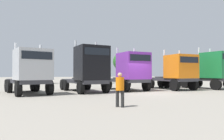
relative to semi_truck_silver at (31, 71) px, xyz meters
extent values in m
plane|color=gray|center=(8.80, -2.64, -1.81)|extent=(200.00, 200.00, 0.00)
cube|color=#333338|center=(-0.25, 1.07, -0.82)|extent=(3.49, 6.33, 0.30)
cube|color=#B7BABF|center=(0.15, -0.63, 0.46)|extent=(2.90, 2.97, 2.26)
cube|color=black|center=(0.43, -1.87, 1.07)|extent=(2.06, 0.51, 0.55)
cylinder|color=silver|center=(0.76, 0.94, 0.76)|extent=(0.22, 0.22, 2.86)
cylinder|color=silver|center=(-1.09, 0.52, 0.76)|extent=(0.22, 0.22, 2.86)
cylinder|color=#333338|center=(-0.54, 2.35, -0.61)|extent=(1.32, 1.32, 0.12)
cylinder|color=black|center=(1.34, -0.92, -1.27)|extent=(0.59, 1.14, 1.09)
cylinder|color=black|center=(-0.80, -1.42, -1.27)|extent=(0.59, 1.14, 1.09)
cylinder|color=black|center=(0.51, 2.68, -1.27)|extent=(0.59, 1.14, 1.09)
cylinder|color=black|center=(-1.63, 2.18, -1.27)|extent=(0.59, 1.14, 1.09)
cylinder|color=black|center=(0.27, 3.75, -1.27)|extent=(0.59, 1.14, 1.09)
cylinder|color=black|center=(-1.88, 3.25, -1.27)|extent=(0.59, 1.14, 1.09)
cube|color=#333338|center=(4.45, 1.36, -0.89)|extent=(2.93, 6.59, 0.30)
cube|color=black|center=(4.69, -0.69, 0.66)|extent=(2.65, 2.51, 2.78)
cube|color=black|center=(4.82, -1.83, 1.52)|extent=(2.09, 0.29, 0.55)
cylinder|color=silver|center=(5.49, 0.68, 0.96)|extent=(0.20, 0.20, 3.38)
cylinder|color=silver|center=(3.60, 0.46, 0.96)|extent=(0.20, 0.20, 3.38)
cylinder|color=#333338|center=(4.28, 2.75, -0.68)|extent=(1.22, 1.22, 0.12)
cylinder|color=black|center=(5.83, -0.98, -1.30)|extent=(0.47, 1.06, 1.03)
cylinder|color=black|center=(3.65, -1.24, -1.30)|extent=(0.47, 1.06, 1.03)
cylinder|color=black|center=(5.36, 3.06, -1.30)|extent=(0.47, 1.06, 1.03)
cylinder|color=black|center=(3.17, 2.80, -1.30)|extent=(0.47, 1.06, 1.03)
cylinder|color=black|center=(5.23, 4.15, -1.30)|extent=(0.47, 1.06, 1.03)
cylinder|color=black|center=(3.04, 3.90, -1.30)|extent=(0.47, 1.06, 1.03)
cube|color=#333338|center=(8.68, 1.56, -0.86)|extent=(2.63, 6.01, 0.30)
cube|color=purple|center=(8.81, -0.16, 0.50)|extent=(2.57, 2.57, 2.41)
cube|color=black|center=(8.90, -1.38, 1.18)|extent=(2.10, 0.20, 0.55)
cylinder|color=silver|center=(9.66, 1.25, 0.80)|extent=(0.19, 0.19, 3.01)
cylinder|color=silver|center=(7.76, 1.11, 0.80)|extent=(0.19, 0.19, 3.01)
cylinder|color=#333338|center=(8.59, 2.85, -0.65)|extent=(1.18, 1.18, 0.12)
cylinder|color=black|center=(9.95, -0.58, -1.29)|extent=(0.43, 1.07, 1.05)
cylinder|color=black|center=(7.75, -0.74, -1.29)|extent=(0.43, 1.07, 1.05)
cylinder|color=black|center=(9.68, 2.97, -1.29)|extent=(0.43, 1.07, 1.05)
cylinder|color=black|center=(7.49, 2.81, -1.29)|extent=(0.43, 1.07, 1.05)
cylinder|color=black|center=(9.60, 4.07, -1.29)|extent=(0.43, 1.07, 1.05)
cylinder|color=black|center=(7.41, 3.90, -1.29)|extent=(0.43, 1.07, 1.05)
cube|color=#333338|center=(13.46, 1.01, -0.79)|extent=(2.33, 6.37, 0.30)
cube|color=orange|center=(13.51, -1.01, 0.47)|extent=(2.45, 2.34, 2.24)
cube|color=black|center=(13.53, -2.17, 1.07)|extent=(2.10, 0.08, 0.55)
cylinder|color=silver|center=(14.43, 0.31, 0.77)|extent=(0.18, 0.18, 2.84)
cylinder|color=silver|center=(12.53, 0.27, 0.77)|extent=(0.18, 0.18, 2.84)
cylinder|color=#333338|center=(13.43, 2.40, -0.58)|extent=(1.12, 1.12, 0.12)
cylinder|color=black|center=(14.61, -1.43, -1.25)|extent=(0.37, 1.12, 1.12)
cylinder|color=black|center=(12.41, -1.47, -1.25)|extent=(0.37, 1.12, 1.12)
cylinder|color=black|center=(14.53, 2.60, -1.25)|extent=(0.37, 1.12, 1.12)
cylinder|color=black|center=(12.33, 2.55, -1.25)|extent=(0.37, 1.12, 1.12)
cylinder|color=black|center=(14.51, 3.70, -1.25)|extent=(0.37, 1.12, 1.12)
cylinder|color=black|center=(12.31, 3.65, -1.25)|extent=(0.37, 1.12, 1.12)
cube|color=#333338|center=(17.65, 0.48, -0.81)|extent=(3.10, 6.31, 0.30)
cube|color=#197238|center=(17.92, -1.24, 0.66)|extent=(2.76, 2.89, 2.64)
cylinder|color=silver|center=(18.64, 0.31, 0.96)|extent=(0.21, 0.21, 3.24)
cylinder|color=silver|center=(16.76, 0.02, 0.96)|extent=(0.21, 0.21, 3.24)
cylinder|color=#333338|center=(17.44, 1.80, -0.60)|extent=(1.26, 1.26, 0.12)
cylinder|color=black|center=(16.92, -1.98, -1.26)|extent=(0.52, 1.15, 1.11)
cylinder|color=black|center=(18.52, 2.06, -1.26)|extent=(0.52, 1.15, 1.11)
cylinder|color=black|center=(16.34, 1.72, -1.26)|extent=(0.52, 1.15, 1.11)
cylinder|color=black|center=(18.35, 3.14, -1.26)|extent=(0.52, 1.15, 1.11)
cylinder|color=black|center=(16.17, 2.81, -1.26)|extent=(0.52, 1.15, 1.11)
cylinder|color=#252525|center=(4.00, -8.38, -1.41)|extent=(0.22, 0.22, 0.80)
cylinder|color=#252525|center=(3.83, -8.16, -1.41)|extent=(0.22, 0.22, 0.80)
cylinder|color=orange|center=(3.92, -8.27, -0.70)|extent=(0.56, 0.56, 0.63)
sphere|color=tan|center=(3.92, -8.27, -0.28)|extent=(0.22, 0.22, 0.22)
cylinder|color=#4C3823|center=(1.33, 18.87, -0.58)|extent=(0.36, 0.36, 2.46)
sphere|color=#286023|center=(1.33, 18.87, 1.77)|extent=(2.81, 2.81, 2.81)
cylinder|color=#4C3823|center=(9.98, 16.44, -0.55)|extent=(0.36, 0.36, 2.52)
sphere|color=#286023|center=(9.98, 16.44, 2.01)|extent=(3.25, 3.25, 3.25)
cylinder|color=#4C3823|center=(15.99, 18.38, -0.53)|extent=(0.36, 0.36, 2.56)
sphere|color=#286023|center=(15.99, 18.38, 2.08)|extent=(3.33, 3.33, 3.33)
camera|label=1|loc=(-0.15, -17.53, -0.23)|focal=34.00mm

